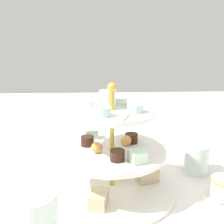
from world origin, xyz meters
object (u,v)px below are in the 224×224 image
water_glass_short_left (196,158)px  butter_knife_left (13,169)px  tiered_serving_stand (112,158)px  teacup_with_saucer (224,190)px

water_glass_short_left → butter_knife_left: (0.04, 0.49, -0.04)m
water_glass_short_left → butter_knife_left: 0.49m
water_glass_short_left → tiered_serving_stand: bearing=107.4°
tiered_serving_stand → teacup_with_saucer: bearing=-103.7°
tiered_serving_stand → teacup_with_saucer: (-0.06, -0.24, -0.05)m
butter_knife_left → tiered_serving_stand: bearing=80.9°
teacup_with_saucer → tiered_serving_stand: bearing=76.3°
water_glass_short_left → teacup_with_saucer: bearing=-173.0°
tiered_serving_stand → butter_knife_left: size_ratio=1.73×
butter_knife_left → water_glass_short_left: bearing=98.8°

